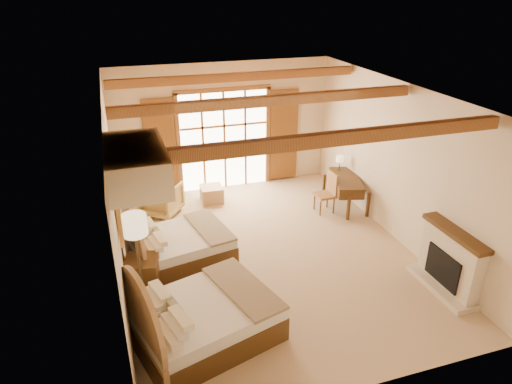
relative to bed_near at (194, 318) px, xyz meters
name	(u,v)px	position (x,y,z in m)	size (l,w,h in m)	color
floor	(268,254)	(1.83, 1.91, -0.41)	(7.00, 7.00, 0.00)	tan
wall_back	(223,127)	(1.83, 5.41, 1.19)	(5.50, 5.50, 0.00)	beige
wall_left	(115,200)	(-0.92, 1.91, 1.19)	(7.00, 7.00, 0.00)	beige
wall_right	(398,163)	(4.58, 1.91, 1.19)	(7.00, 7.00, 0.00)	beige
ceiling	(270,94)	(1.83, 1.91, 2.79)	(7.00, 7.00, 0.00)	#B4713E
ceiling_beams	(270,101)	(1.83, 1.91, 2.67)	(5.39, 4.60, 0.18)	olive
french_doors	(224,141)	(1.83, 5.35, 0.84)	(3.95, 0.08, 2.60)	white
fireplace	(449,264)	(4.42, -0.09, 0.11)	(0.46, 1.40, 1.16)	beige
painting	(118,211)	(-0.88, 1.16, 1.34)	(0.06, 0.95, 0.75)	#C08C45
canopy_valance	(136,164)	(-0.57, -0.09, 2.54)	(0.70, 1.40, 0.45)	#F9EBCC
bed_near	(194,318)	(0.00, 0.00, 0.00)	(2.44, 2.05, 1.34)	#4C3215
bed_far	(173,244)	(0.01, 2.23, -0.04)	(2.08, 1.70, 1.20)	#4C3215
nightstand	(143,276)	(-0.63, 1.42, -0.07)	(0.55, 0.55, 0.66)	#4C3215
floor_lamp	(135,231)	(-0.67, 0.84, 1.13)	(0.38, 0.38, 1.80)	#3A2F1E
armchair	(161,199)	(0.04, 4.30, -0.03)	(0.80, 0.82, 0.75)	tan
ottoman	(212,194)	(1.28, 4.61, -0.22)	(0.52, 0.52, 0.38)	#A46B4D
desk	(345,191)	(4.26, 3.35, -0.01)	(0.95, 1.49, 0.75)	#4C3215
desk_chair	(325,200)	(3.69, 3.25, -0.11)	(0.44, 0.44, 0.96)	#A35D3A
desk_lamp	(340,159)	(4.31, 3.84, 0.61)	(0.18, 0.18, 0.36)	#3A2F1E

